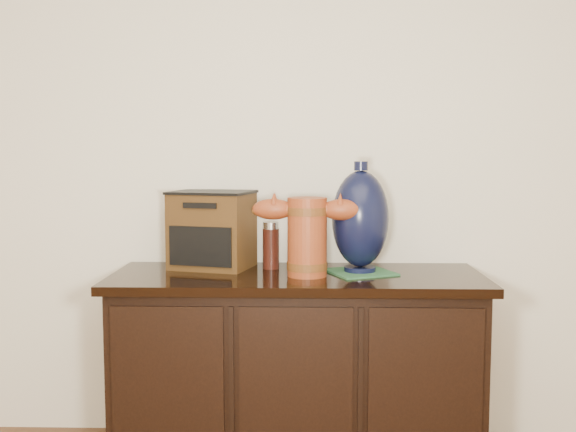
{
  "coord_description": "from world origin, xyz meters",
  "views": [
    {
      "loc": [
        0.04,
        -0.39,
        1.24
      ],
      "look_at": [
        -0.03,
        2.18,
        0.99
      ],
      "focal_mm": 42.0,
      "sensor_mm": 36.0,
      "label": 1
    }
  ],
  "objects_px": {
    "sideboard": "(297,365)",
    "tv_radio": "(212,230)",
    "spray_can": "(271,246)",
    "terracotta_vessel": "(307,232)",
    "lamp_base": "(360,219)"
  },
  "relations": [
    {
      "from": "sideboard",
      "to": "tv_radio",
      "type": "bearing_deg",
      "value": 158.66
    },
    {
      "from": "tv_radio",
      "to": "spray_can",
      "type": "bearing_deg",
      "value": 10.49
    },
    {
      "from": "terracotta_vessel",
      "to": "spray_can",
      "type": "xyz_separation_m",
      "value": [
        -0.15,
        0.16,
        -0.08
      ]
    },
    {
      "from": "sideboard",
      "to": "terracotta_vessel",
      "type": "bearing_deg",
      "value": -45.57
    },
    {
      "from": "sideboard",
      "to": "lamp_base",
      "type": "bearing_deg",
      "value": 7.41
    },
    {
      "from": "lamp_base",
      "to": "spray_can",
      "type": "relative_size",
      "value": 2.26
    },
    {
      "from": "lamp_base",
      "to": "sideboard",
      "type": "bearing_deg",
      "value": -172.59
    },
    {
      "from": "tv_radio",
      "to": "terracotta_vessel",
      "type": "bearing_deg",
      "value": -9.79
    },
    {
      "from": "tv_radio",
      "to": "spray_can",
      "type": "distance_m",
      "value": 0.25
    },
    {
      "from": "terracotta_vessel",
      "to": "lamp_base",
      "type": "xyz_separation_m",
      "value": [
        0.21,
        0.07,
        0.04
      ]
    },
    {
      "from": "terracotta_vessel",
      "to": "sideboard",
      "type": "bearing_deg",
      "value": 137.44
    },
    {
      "from": "lamp_base",
      "to": "spray_can",
      "type": "distance_m",
      "value": 0.39
    },
    {
      "from": "sideboard",
      "to": "tv_radio",
      "type": "height_order",
      "value": "tv_radio"
    },
    {
      "from": "terracotta_vessel",
      "to": "tv_radio",
      "type": "height_order",
      "value": "tv_radio"
    },
    {
      "from": "terracotta_vessel",
      "to": "lamp_base",
      "type": "bearing_deg",
      "value": 22.14
    }
  ]
}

